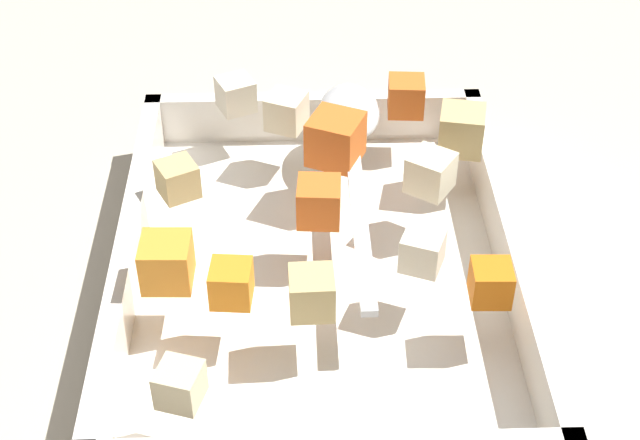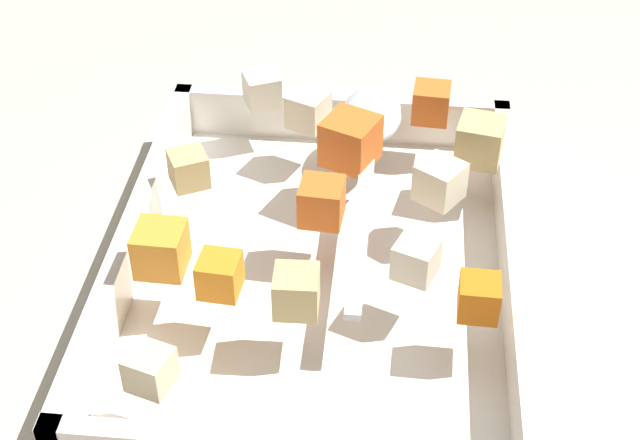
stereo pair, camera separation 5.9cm
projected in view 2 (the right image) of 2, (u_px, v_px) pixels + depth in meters
The scene contains 17 objects.
ground_plane at pixel (322, 278), 0.64m from camera, with size 4.00×4.00×0.00m, color #BCB29E.
baking_dish at pixel (320, 276), 0.62m from camera, with size 0.34×0.26×0.05m.
carrot_chunk_near_spoon at pixel (431, 103), 0.69m from camera, with size 0.03×0.03×0.03m, color orange.
carrot_chunk_mid_left at pixel (220, 275), 0.55m from camera, with size 0.02×0.02×0.02m, color orange.
carrot_chunk_far_left at pixel (479, 297), 0.53m from camera, with size 0.02×0.02×0.02m, color orange.
carrot_chunk_under_handle at pixel (161, 249), 0.56m from camera, with size 0.03×0.03×0.03m, color orange.
carrot_chunk_heap_side at pixel (326, 205), 0.60m from camera, with size 0.03×0.03×0.03m, color orange.
carrot_chunk_mid_right at pixel (350, 141), 0.65m from camera, with size 0.03×0.03×0.03m, color orange.
potato_chunk_far_right at pixel (440, 182), 0.62m from camera, with size 0.03×0.03×0.03m, color beige.
potato_chunk_heap_top at pixel (308, 110), 0.68m from camera, with size 0.03×0.03×0.03m, color beige.
potato_chunk_back_center at pixel (480, 141), 0.65m from camera, with size 0.03×0.03×0.03m, color tan.
potato_chunk_corner_sw at pixel (189, 169), 0.63m from camera, with size 0.02×0.02×0.02m, color tan.
potato_chunk_front_center at pixel (150, 369), 0.49m from camera, with size 0.02×0.02×0.02m, color beige.
potato_chunk_near_right at pixel (296, 291), 0.54m from camera, with size 0.03×0.03×0.03m, color tan.
parsnip_chunk_corner_nw at pixel (262, 90), 0.71m from camera, with size 0.02×0.02×0.02m, color silver.
parsnip_chunk_corner_se at pixel (416, 259), 0.56m from camera, with size 0.02×0.02×0.02m, color silver.
serving_spoon at pixel (370, 125), 0.68m from camera, with size 0.24×0.04×0.02m.
Camera 2 is at (-0.47, -0.04, 0.43)m, focal length 52.79 mm.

